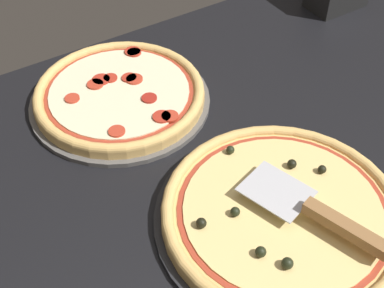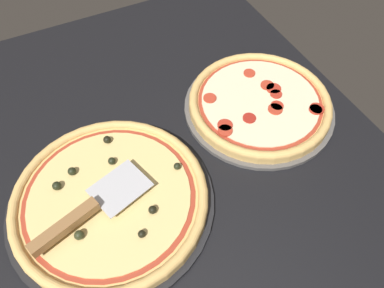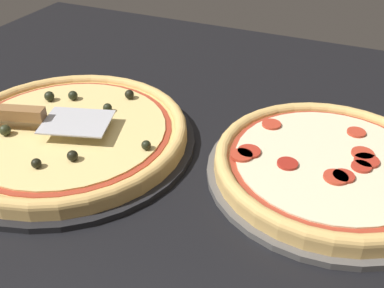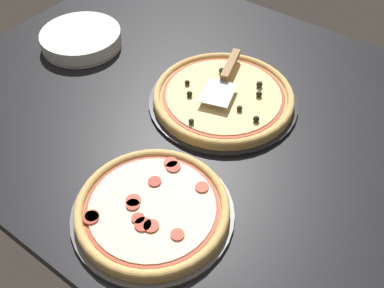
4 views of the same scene
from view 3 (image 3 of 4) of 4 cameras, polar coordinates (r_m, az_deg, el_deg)
ground_plane at (r=71.66cm, az=-15.40°, el=-5.25°), size 144.06×115.98×3.60cm
pizza_pan_front at (r=77.72cm, az=-15.25°, el=0.29°), size 41.81×41.81×1.00cm
pizza_front at (r=76.70cm, az=-15.46°, el=1.51°), size 39.30×39.30×4.01cm
pizza_pan_back at (r=70.84cm, az=16.81°, el=-3.68°), size 36.47×36.47×1.00cm
pizza_back at (r=69.70cm, az=17.07°, el=-2.42°), size 34.28×34.28×2.84cm
serving_spatula at (r=77.06cm, az=-20.85°, el=3.48°), size 12.29×24.86×2.00cm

